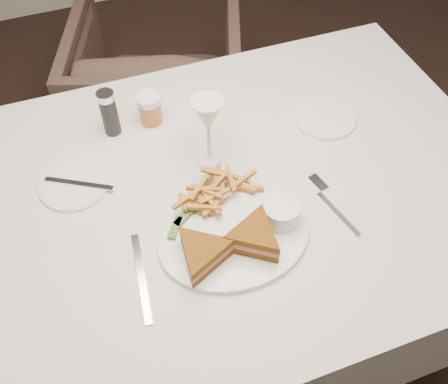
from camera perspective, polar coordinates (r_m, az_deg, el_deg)
table at (r=1.44m, az=-0.71°, el=-9.13°), size 1.38×0.93×0.75m
chair_far at (r=2.08m, az=-7.39°, el=12.61°), size 0.81×0.79×0.66m
table_setting at (r=1.07m, az=-0.86°, el=-0.27°), size 0.79×0.62×0.18m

